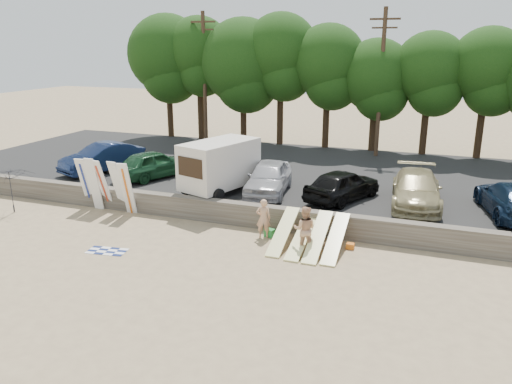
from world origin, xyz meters
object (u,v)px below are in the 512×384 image
car_0 (103,158)px  beach_umbrella (10,191)px  cooler (270,233)px  car_3 (343,185)px  beachgoer_b (305,229)px  car_2 (269,177)px  beachgoer_a (263,218)px  car_5 (512,199)px  box_trailer (220,164)px  car_4 (416,189)px  car_1 (154,164)px

car_0 → beach_umbrella: size_ratio=2.04×
cooler → car_3: bearing=74.6°
car_3 → beachgoer_b: bearing=107.9°
cooler → car_2: bearing=124.7°
beachgoer_a → beach_umbrella: bearing=-11.0°
car_5 → beachgoer_b: 9.04m
car_2 → beachgoer_a: bearing=-82.0°
car_5 → beachgoer_b: bearing=22.3°
car_0 → beach_umbrella: car_0 is taller
box_trailer → car_2: box_trailer is taller
car_2 → car_4: car_2 is taller
car_0 → car_5: bearing=20.2°
car_3 → car_2: bearing=25.4°
car_2 → beachgoer_b: car_2 is taller
car_5 → beachgoer_a: car_5 is taller
box_trailer → car_0: bearing=-173.2°
car_1 → car_5: (17.20, -0.25, -0.02)m
car_0 → car_5: 20.62m
car_0 → beachgoer_a: bearing=-1.1°
car_5 → beachgoer_a: size_ratio=3.04×
car_0 → car_4: (16.80, -0.26, -0.05)m
box_trailer → beach_umbrella: size_ratio=1.85×
box_trailer → beachgoer_b: 6.68m
box_trailer → car_5: box_trailer is taller
box_trailer → car_2: 2.42m
beachgoer_a → beach_umbrella: (-12.10, -1.06, 0.23)m
beach_umbrella → beachgoer_a: bearing=5.0°
box_trailer → cooler: size_ratio=11.38×
car_1 → beachgoer_b: size_ratio=2.44×
cooler → car_5: bearing=38.6°
car_3 → cooler: 4.56m
box_trailer → car_1: bearing=-178.8°
car_1 → car_3: 10.20m
beachgoer_a → car_1: bearing=-45.9°
car_3 → beachgoer_b: 4.80m
car_4 → cooler: size_ratio=13.32×
car_2 → cooler: 4.12m
beach_umbrella → cooler: bearing=5.8°
car_1 → car_5: car_1 is taller
car_1 → car_3: size_ratio=1.03×
beachgoer_a → cooler: beachgoer_a is taller
beachgoer_b → beachgoer_a: bearing=-31.2°
car_3 → box_trailer: bearing=31.9°
car_1 → car_2: car_2 is taller
car_2 → box_trailer: bearing=-170.3°
car_0 → cooler: (11.38, -4.45, -1.32)m
car_4 → cooler: 6.98m
car_4 → beach_umbrella: bearing=-167.4°
car_4 → beach_umbrella: 18.55m
beachgoer_a → box_trailer: bearing=-59.5°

